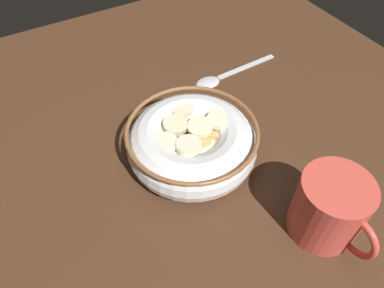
# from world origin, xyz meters

# --- Properties ---
(ground_plane) EXTENTS (0.93, 0.93, 0.02)m
(ground_plane) POSITION_xyz_m (0.00, 0.00, -0.01)
(ground_plane) COLOR #472B19
(cereal_bowl) EXTENTS (0.18, 0.18, 0.06)m
(cereal_bowl) POSITION_xyz_m (-0.00, 0.00, 0.03)
(cereal_bowl) COLOR white
(cereal_bowl) RESTS_ON ground_plane
(spoon) EXTENTS (0.03, 0.17, 0.01)m
(spoon) POSITION_xyz_m (-0.13, 0.13, 0.00)
(spoon) COLOR silver
(spoon) RESTS_ON ground_plane
(coffee_mug) EXTENTS (0.11, 0.08, 0.09)m
(coffee_mug) POSITION_xyz_m (0.18, 0.08, 0.04)
(coffee_mug) COLOR #D84C3F
(coffee_mug) RESTS_ON ground_plane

